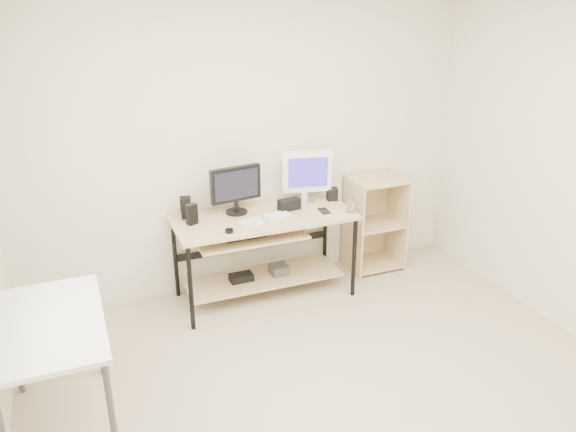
# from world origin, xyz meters

# --- Properties ---
(room) EXTENTS (4.01, 4.01, 2.62)m
(room) POSITION_xyz_m (-0.14, 0.04, 1.32)
(room) COLOR #BDAE91
(room) RESTS_ON ground
(desk) EXTENTS (1.50, 0.65, 0.75)m
(desk) POSITION_xyz_m (-0.03, 1.66, 0.54)
(desk) COLOR #D2B585
(desk) RESTS_ON ground
(side_table) EXTENTS (0.60, 1.00, 0.75)m
(side_table) POSITION_xyz_m (-1.68, 0.60, 0.67)
(side_table) COLOR white
(side_table) RESTS_ON ground
(shelf_unit) EXTENTS (0.50, 0.40, 0.90)m
(shelf_unit) POSITION_xyz_m (1.15, 1.82, 0.45)
(shelf_unit) COLOR #D7BB86
(shelf_unit) RESTS_ON ground
(black_monitor) EXTENTS (0.44, 0.18, 0.40)m
(black_monitor) POSITION_xyz_m (-0.19, 1.80, 0.98)
(black_monitor) COLOR black
(black_monitor) RESTS_ON desk
(white_imac) EXTENTS (0.43, 0.14, 0.46)m
(white_imac) POSITION_xyz_m (0.46, 1.82, 1.02)
(white_imac) COLOR silver
(white_imac) RESTS_ON desk
(keyboard) EXTENTS (0.46, 0.21, 0.02)m
(keyboard) POSITION_xyz_m (-0.01, 1.58, 0.76)
(keyboard) COLOR white
(keyboard) RESTS_ON desk
(mouse) EXTENTS (0.08, 0.11, 0.04)m
(mouse) POSITION_xyz_m (-0.03, 1.55, 0.77)
(mouse) COLOR silver
(mouse) RESTS_ON desk
(center_speaker) EXTENTS (0.20, 0.11, 0.09)m
(center_speaker) POSITION_xyz_m (0.25, 1.71, 0.80)
(center_speaker) COLOR black
(center_speaker) RESTS_ON desk
(speaker_left) EXTENTS (0.10, 0.10, 0.18)m
(speaker_left) POSITION_xyz_m (-0.61, 1.86, 0.84)
(speaker_left) COLOR black
(speaker_left) RESTS_ON desk
(speaker_right) EXTENTS (0.11, 0.11, 0.11)m
(speaker_right) POSITION_xyz_m (0.69, 1.79, 0.80)
(speaker_right) COLOR black
(speaker_right) RESTS_ON desk
(audio_controller) EXTENTS (0.10, 0.08, 0.17)m
(audio_controller) POSITION_xyz_m (-0.59, 1.70, 0.83)
(audio_controller) COLOR black
(audio_controller) RESTS_ON desk
(volume_puck) EXTENTS (0.08, 0.08, 0.03)m
(volume_puck) POSITION_xyz_m (-0.37, 1.43, 0.76)
(volume_puck) COLOR black
(volume_puck) RESTS_ON desk
(smartphone) EXTENTS (0.08, 0.14, 0.01)m
(smartphone) POSITION_xyz_m (0.50, 1.56, 0.76)
(smartphone) COLOR black
(smartphone) RESTS_ON desk
(coaster) EXTENTS (0.09, 0.09, 0.01)m
(coaster) POSITION_xyz_m (0.70, 1.46, 0.75)
(coaster) COLOR #AE7B4E
(coaster) RESTS_ON desk
(drinking_glass) EXTENTS (0.07, 0.07, 0.12)m
(drinking_glass) POSITION_xyz_m (0.70, 1.46, 0.82)
(drinking_glass) COLOR white
(drinking_glass) RESTS_ON coaster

